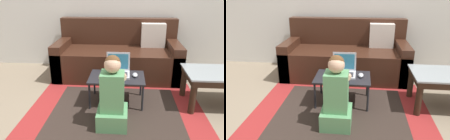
% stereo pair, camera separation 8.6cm
% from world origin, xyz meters
% --- Properties ---
extents(ground_plane, '(16.00, 16.00, 0.00)m').
position_xyz_m(ground_plane, '(0.00, 0.00, 0.00)').
color(ground_plane, '#7F705B').
extents(area_rug, '(1.97, 1.69, 0.01)m').
position_xyz_m(area_rug, '(0.12, -0.10, 0.00)').
color(area_rug, maroon).
rests_on(area_rug, ground_plane).
extents(couch, '(1.83, 0.83, 0.85)m').
position_xyz_m(couch, '(0.09, 1.03, 0.29)').
color(couch, '#381E14').
rests_on(couch, ground_plane).
extents(laptop_desk, '(0.64, 0.42, 0.34)m').
position_xyz_m(laptop_desk, '(0.12, 0.14, 0.30)').
color(laptop_desk, black).
rests_on(laptop_desk, ground_plane).
extents(laptop, '(0.28, 0.24, 0.25)m').
position_xyz_m(laptop, '(0.13, 0.20, 0.38)').
color(laptop, '#B7BCC6').
rests_on(laptop, laptop_desk).
extents(computer_mouse, '(0.06, 0.11, 0.04)m').
position_xyz_m(computer_mouse, '(0.33, 0.15, 0.36)').
color(computer_mouse, '#B2B7C1').
rests_on(computer_mouse, laptop_desk).
extents(person_seated, '(0.30, 0.38, 0.74)m').
position_xyz_m(person_seated, '(0.10, -0.33, 0.31)').
color(person_seated, '#518E5B').
rests_on(person_seated, ground_plane).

